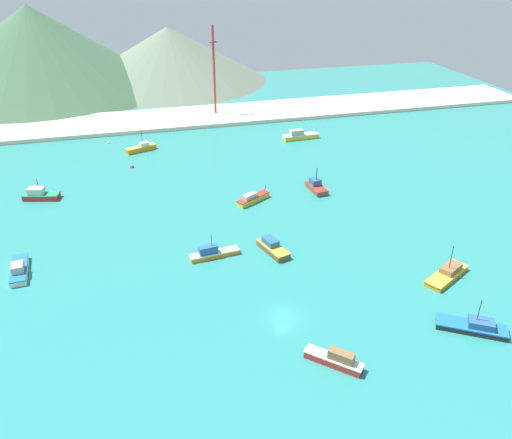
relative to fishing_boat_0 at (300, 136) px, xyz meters
name	(u,v)px	position (x,y,z in m)	size (l,w,h in m)	color
ground	(240,228)	(-30.10, -48.60, -1.31)	(260.00, 280.00, 0.50)	teal
fishing_boat_0	(300,136)	(0.00, 0.00, 0.00)	(11.18, 3.43, 2.97)	gold
fishing_boat_1	(272,247)	(-26.25, -59.42, -0.13)	(4.94, 8.34, 2.65)	brown
fishing_boat_2	(213,253)	(-37.67, -58.34, -0.17)	(9.69, 2.98, 4.83)	orange
fishing_boat_3	(141,148)	(-46.77, 1.98, -0.18)	(8.88, 5.03, 6.54)	orange
fishing_boat_4	(448,274)	(1.19, -75.65, -0.31)	(10.41, 7.67, 6.43)	orange
fishing_boat_5	(335,360)	(-26.32, -90.47, -0.07)	(7.40, 7.22, 2.67)	red
fishing_boat_6	(473,326)	(-3.15, -89.09, -0.29)	(10.46, 8.17, 5.76)	#232328
fishing_boat_7	(253,198)	(-24.49, -37.64, -0.19)	(8.63, 6.28, 2.64)	gold
fishing_boat_8	(19,269)	(-72.12, -54.76, -0.23)	(3.42, 9.75, 2.50)	silver
fishing_boat_9	(316,187)	(-8.27, -35.60, -0.08)	(3.54, 7.32, 5.75)	brown
fishing_boat_10	(40,195)	(-71.48, -23.45, -0.03)	(8.56, 4.98, 4.96)	red
buoy_0	(108,143)	(-55.92, 10.91, -0.92)	(0.76, 0.76, 0.76)	silver
buoy_1	(132,167)	(-50.08, -9.67, -0.87)	(1.04, 1.04, 1.04)	red
beach_strip	(187,118)	(-30.10, 28.27, -0.46)	(247.00, 22.31, 1.20)	beige
hill_west	(34,49)	(-80.78, 81.49, 15.02)	(99.33, 99.33, 32.15)	#3D6042
hill_central	(169,54)	(-28.83, 84.16, 9.95)	(81.52, 81.52, 22.01)	#60705B
radio_tower	(214,71)	(-20.06, 29.13, 14.02)	(2.96, 2.36, 29.56)	#B7332D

